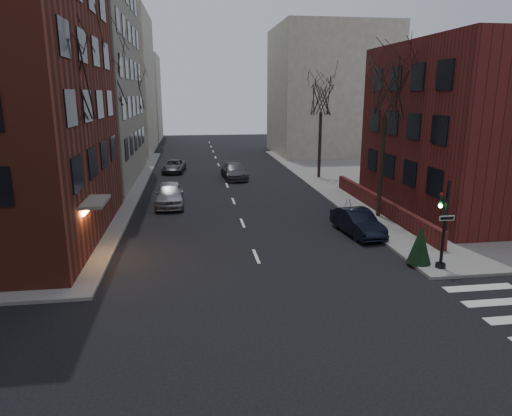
{
  "coord_description": "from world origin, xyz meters",
  "views": [
    {
      "loc": [
        -3.0,
        -8.98,
        7.81
      ],
      "look_at": [
        0.25,
        13.81,
        2.0
      ],
      "focal_mm": 32.0,
      "sensor_mm": 36.0,
      "label": 1
    }
  ],
  "objects_px": {
    "parked_sedan": "(357,222)",
    "car_lane_silver": "(170,194)",
    "car_lane_far": "(174,166)",
    "tree_right_a": "(386,89)",
    "evergreen_shrub": "(420,244)",
    "tree_left_a": "(62,78)",
    "tree_left_c": "(131,91)",
    "car_lane_gray": "(234,171)",
    "streetlamp_far": "(142,127)",
    "traffic_signal": "(443,230)",
    "tree_left_b": "(107,77)",
    "streetlamp_near": "(111,149)",
    "tree_right_b": "(321,96)",
    "sandwich_board": "(348,205)"
  },
  "relations": [
    {
      "from": "tree_right_a",
      "to": "streetlamp_far",
      "type": "xyz_separation_m",
      "value": [
        -17.0,
        24.0,
        -3.79
      ]
    },
    {
      "from": "parked_sedan",
      "to": "car_lane_silver",
      "type": "bearing_deg",
      "value": 134.88
    },
    {
      "from": "car_lane_gray",
      "to": "car_lane_far",
      "type": "xyz_separation_m",
      "value": [
        -5.7,
        4.42,
        -0.11
      ]
    },
    {
      "from": "tree_left_b",
      "to": "streetlamp_far",
      "type": "bearing_deg",
      "value": 87.85
    },
    {
      "from": "tree_right_b",
      "to": "streetlamp_near",
      "type": "relative_size",
      "value": 1.46
    },
    {
      "from": "car_lane_gray",
      "to": "evergreen_shrub",
      "type": "relative_size",
      "value": 2.76
    },
    {
      "from": "tree_right_b",
      "to": "car_lane_gray",
      "type": "relative_size",
      "value": 1.83
    },
    {
      "from": "car_lane_far",
      "to": "streetlamp_near",
      "type": "bearing_deg",
      "value": -96.51
    },
    {
      "from": "car_lane_far",
      "to": "parked_sedan",
      "type": "bearing_deg",
      "value": -58.33
    },
    {
      "from": "tree_left_a",
      "to": "car_lane_far",
      "type": "height_order",
      "value": "tree_left_a"
    },
    {
      "from": "tree_left_a",
      "to": "sandwich_board",
      "type": "bearing_deg",
      "value": 18.83
    },
    {
      "from": "traffic_signal",
      "to": "car_lane_far",
      "type": "height_order",
      "value": "traffic_signal"
    },
    {
      "from": "tree_left_b",
      "to": "tree_left_c",
      "type": "distance_m",
      "value": 14.03
    },
    {
      "from": "parked_sedan",
      "to": "car_lane_far",
      "type": "bearing_deg",
      "value": 108.57
    },
    {
      "from": "sandwich_board",
      "to": "evergreen_shrub",
      "type": "xyz_separation_m",
      "value": [
        0.0,
        -9.81,
        0.51
      ]
    },
    {
      "from": "streetlamp_far",
      "to": "car_lane_far",
      "type": "distance_m",
      "value": 6.69
    },
    {
      "from": "tree_left_c",
      "to": "tree_left_b",
      "type": "bearing_deg",
      "value": -90.0
    },
    {
      "from": "tree_left_c",
      "to": "tree_right_a",
      "type": "distance_m",
      "value": 28.17
    },
    {
      "from": "car_lane_silver",
      "to": "evergreen_shrub",
      "type": "height_order",
      "value": "evergreen_shrub"
    },
    {
      "from": "tree_right_b",
      "to": "parked_sedan",
      "type": "xyz_separation_m",
      "value": [
        -2.6,
        -17.22,
        -6.87
      ]
    },
    {
      "from": "streetlamp_near",
      "to": "streetlamp_far",
      "type": "height_order",
      "value": "same"
    },
    {
      "from": "car_lane_far",
      "to": "tree_right_a",
      "type": "bearing_deg",
      "value": -49.28
    },
    {
      "from": "tree_left_a",
      "to": "parked_sedan",
      "type": "relative_size",
      "value": 2.36
    },
    {
      "from": "car_lane_far",
      "to": "sandwich_board",
      "type": "bearing_deg",
      "value": -50.29
    },
    {
      "from": "streetlamp_near",
      "to": "parked_sedan",
      "type": "height_order",
      "value": "streetlamp_near"
    },
    {
      "from": "tree_left_b",
      "to": "parked_sedan",
      "type": "height_order",
      "value": "tree_left_b"
    },
    {
      "from": "car_lane_silver",
      "to": "streetlamp_far",
      "type": "bearing_deg",
      "value": 100.03
    },
    {
      "from": "streetlamp_far",
      "to": "traffic_signal",
      "type": "bearing_deg",
      "value": -63.94
    },
    {
      "from": "car_lane_silver",
      "to": "car_lane_gray",
      "type": "bearing_deg",
      "value": 59.94
    },
    {
      "from": "tree_left_a",
      "to": "tree_right_a",
      "type": "distance_m",
      "value": 18.05
    },
    {
      "from": "streetlamp_near",
      "to": "tree_left_b",
      "type": "bearing_deg",
      "value": 98.53
    },
    {
      "from": "car_lane_silver",
      "to": "car_lane_far",
      "type": "distance_m",
      "value": 14.31
    },
    {
      "from": "car_lane_silver",
      "to": "evergreen_shrub",
      "type": "distance_m",
      "value": 18.05
    },
    {
      "from": "parked_sedan",
      "to": "car_lane_silver",
      "type": "xyz_separation_m",
      "value": [
        -10.83,
        8.44,
        0.12
      ]
    },
    {
      "from": "parked_sedan",
      "to": "sandwich_board",
      "type": "bearing_deg",
      "value": 69.66
    },
    {
      "from": "tree_left_a",
      "to": "tree_left_b",
      "type": "distance_m",
      "value": 12.01
    },
    {
      "from": "traffic_signal",
      "to": "tree_right_b",
      "type": "bearing_deg",
      "value": 87.85
    },
    {
      "from": "tree_left_a",
      "to": "tree_left_c",
      "type": "height_order",
      "value": "tree_left_a"
    },
    {
      "from": "sandwich_board",
      "to": "tree_right_b",
      "type": "bearing_deg",
      "value": 91.9
    },
    {
      "from": "tree_left_a",
      "to": "tree_left_c",
      "type": "xyz_separation_m",
      "value": [
        0.0,
        26.0,
        -0.44
      ]
    },
    {
      "from": "tree_left_c",
      "to": "streetlamp_near",
      "type": "distance_m",
      "value": 18.4
    },
    {
      "from": "tree_right_a",
      "to": "streetlamp_near",
      "type": "relative_size",
      "value": 1.55
    },
    {
      "from": "tree_right_a",
      "to": "evergreen_shrub",
      "type": "xyz_separation_m",
      "value": [
        -1.5,
        -8.32,
        -6.97
      ]
    },
    {
      "from": "tree_right_b",
      "to": "car_lane_silver",
      "type": "relative_size",
      "value": 1.86
    },
    {
      "from": "tree_right_b",
      "to": "sandwich_board",
      "type": "bearing_deg",
      "value": -96.84
    },
    {
      "from": "streetlamp_far",
      "to": "sandwich_board",
      "type": "relative_size",
      "value": 7.87
    },
    {
      "from": "traffic_signal",
      "to": "streetlamp_near",
      "type": "bearing_deg",
      "value": 141.13
    },
    {
      "from": "tree_right_b",
      "to": "car_lane_gray",
      "type": "height_order",
      "value": "tree_right_b"
    },
    {
      "from": "parked_sedan",
      "to": "sandwich_board",
      "type": "xyz_separation_m",
      "value": [
        1.1,
        4.71,
        -0.17
      ]
    },
    {
      "from": "tree_right_a",
      "to": "tree_right_b",
      "type": "distance_m",
      "value": 14.01
    }
  ]
}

